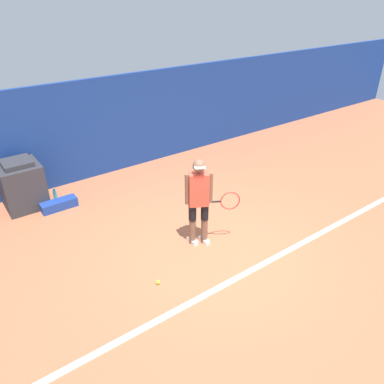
{
  "coord_description": "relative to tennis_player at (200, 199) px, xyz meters",
  "views": [
    {
      "loc": [
        -3.48,
        -4.12,
        4.17
      ],
      "look_at": [
        -0.09,
        0.56,
        0.98
      ],
      "focal_mm": 35.0,
      "sensor_mm": 36.0,
      "label": 1
    }
  ],
  "objects": [
    {
      "name": "ground_plane",
      "position": [
        0.08,
        -0.35,
        -0.93
      ],
      "size": [
        24.0,
        24.0,
        0.0
      ],
      "primitive_type": "plane",
      "color": "#B76642"
    },
    {
      "name": "back_wall",
      "position": [
        0.08,
        3.76,
        0.25
      ],
      "size": [
        24.0,
        0.1,
        2.36
      ],
      "color": "navy",
      "rests_on": "ground_plane"
    },
    {
      "name": "court_baseline",
      "position": [
        0.08,
        -1.15,
        -0.92
      ],
      "size": [
        21.6,
        0.1,
        0.01
      ],
      "color": "white",
      "rests_on": "ground_plane"
    },
    {
      "name": "tennis_player",
      "position": [
        0.0,
        0.0,
        0.0
      ],
      "size": [
        0.87,
        0.54,
        1.67
      ],
      "rotation": [
        0.0,
        0.0,
        -0.51
      ],
      "color": "brown",
      "rests_on": "ground_plane"
    },
    {
      "name": "tennis_ball",
      "position": [
        -1.19,
        -0.5,
        -0.9
      ],
      "size": [
        0.07,
        0.07,
        0.07
      ],
      "color": "#D1E533",
      "rests_on": "ground_plane"
    },
    {
      "name": "covered_chair",
      "position": [
        -2.23,
        3.25,
        -0.42
      ],
      "size": [
        0.81,
        0.84,
        1.06
      ],
      "color": "#333338",
      "rests_on": "ground_plane"
    },
    {
      "name": "equipment_bag",
      "position": [
        -1.7,
        2.71,
        -0.83
      ],
      "size": [
        0.75,
        0.26,
        0.2
      ],
      "color": "#1E3D99",
      "rests_on": "ground_plane"
    },
    {
      "name": "water_bottle",
      "position": [
        -1.63,
        3.18,
        -0.82
      ],
      "size": [
        0.07,
        0.07,
        0.24
      ],
      "color": "#33ADD6",
      "rests_on": "ground_plane"
    }
  ]
}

